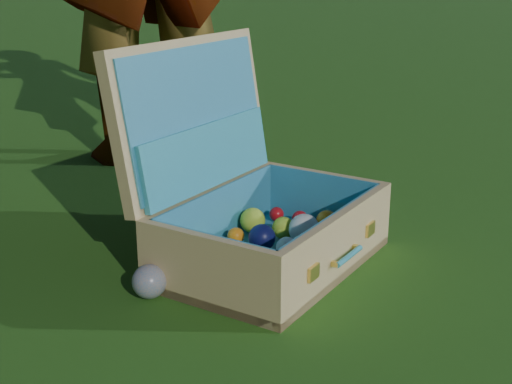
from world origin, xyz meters
The scene contains 3 objects.
ground centered at (0.00, 0.00, 0.00)m, with size 60.00×60.00×0.00m, color #215114.
stray_ball centered at (-0.37, -0.14, 0.04)m, with size 0.07×0.07×0.07m, color teal.
suitcase centered at (-0.10, -0.09, 0.14)m, with size 0.65×0.61×0.50m.
Camera 1 is at (-0.92, -1.37, 0.67)m, focal length 50.00 mm.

